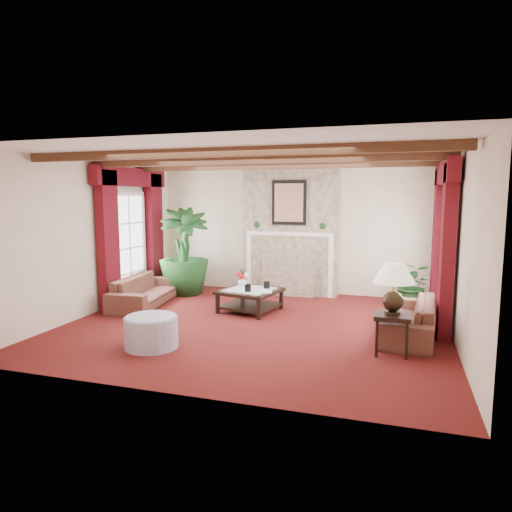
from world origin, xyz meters
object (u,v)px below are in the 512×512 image
(sofa_right, at_px, (408,311))
(side_table, at_px, (392,334))
(potted_palm, at_px, (184,270))
(coffee_table, at_px, (250,300))
(sofa_left, at_px, (145,286))
(ottoman, at_px, (151,332))

(sofa_right, bearing_deg, side_table, -9.73)
(potted_palm, distance_m, coffee_table, 2.07)
(sofa_left, xyz_separation_m, sofa_right, (4.81, -0.53, -0.01))
(coffee_table, distance_m, ottoman, 2.41)
(sofa_left, height_order, sofa_right, sofa_left)
(potted_palm, height_order, coffee_table, potted_palm)
(sofa_left, height_order, ottoman, sofa_left)
(side_table, bearing_deg, potted_palm, 149.14)
(side_table, bearing_deg, sofa_right, 76.43)
(sofa_right, distance_m, potted_palm, 4.81)
(coffee_table, bearing_deg, sofa_left, -163.47)
(potted_palm, bearing_deg, sofa_right, -20.09)
(sofa_right, distance_m, ottoman, 3.79)
(coffee_table, bearing_deg, side_table, -19.56)
(ottoman, bearing_deg, sofa_right, 25.74)
(sofa_left, height_order, side_table, sofa_left)
(ottoman, bearing_deg, sofa_left, 122.74)
(sofa_left, bearing_deg, side_table, -114.71)
(coffee_table, relative_size, side_table, 1.78)
(coffee_table, relative_size, ottoman, 1.32)
(potted_palm, height_order, side_table, potted_palm)
(sofa_right, relative_size, ottoman, 2.59)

